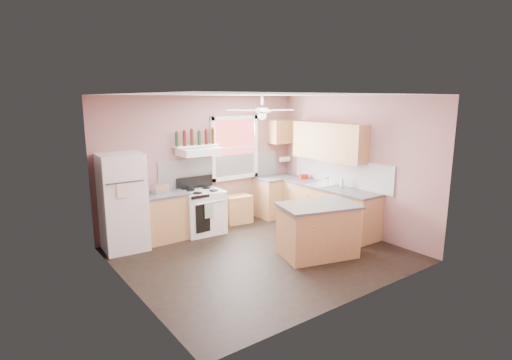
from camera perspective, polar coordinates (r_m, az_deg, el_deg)
floor at (r=7.01m, az=0.80°, el=-10.57°), size 4.50×4.50×0.00m
ceiling at (r=6.49m, az=0.87°, el=12.10°), size 4.50×4.50×0.00m
wall_back at (r=8.30m, az=-7.62°, el=2.52°), size 4.50×0.05×2.70m
wall_right at (r=8.17m, az=13.70°, el=2.15°), size 0.05×4.00×2.70m
wall_left at (r=5.58m, az=-18.18°, el=-2.37°), size 0.05×4.00×2.70m
backsplash_back at (r=8.51m, az=-4.80°, el=1.62°), size 2.90×0.03×0.55m
backsplash_right at (r=8.36m, az=11.90°, el=1.23°), size 0.03×2.60×0.55m
window_view at (r=8.61m, az=-3.12°, el=4.61°), size 1.00×0.02×1.20m
window_frame at (r=8.58m, az=-3.03°, el=4.59°), size 1.16×0.07×1.36m
refrigerator at (r=7.38m, az=-18.52°, el=-3.02°), size 0.78×0.76×1.72m
base_cabinet_left at (r=7.77m, az=-13.17°, el=-5.27°), size 0.90×0.60×0.86m
counter_left at (r=7.65m, az=-13.33°, el=-2.05°), size 0.92×0.62×0.04m
toaster at (r=7.65m, az=-13.50°, el=-1.22°), size 0.30×0.20×0.18m
stove at (r=8.02m, az=-7.63°, el=-4.53°), size 0.83×0.70×0.86m
range_hood at (r=7.91m, az=-8.17°, el=4.04°), size 0.78×0.50×0.14m
bottle_shelf at (r=8.01m, az=-8.60°, el=4.84°), size 0.90×0.26×0.03m
cart at (r=8.64m, az=-2.58°, el=-4.31°), size 0.60×0.45×0.56m
base_cabinet_corner at (r=9.18m, az=3.16°, el=-2.39°), size 1.00×0.60×0.86m
base_cabinet_right at (r=8.32m, az=10.37°, el=-4.03°), size 0.60×2.20×0.86m
counter_corner at (r=9.08m, az=3.20°, el=0.37°), size 1.02×0.62×0.04m
counter_right at (r=8.21m, az=10.43°, el=-1.01°), size 0.62×2.22×0.04m
sink at (r=8.34m, az=9.44°, el=-0.67°), size 0.55×0.45×0.03m
faucet at (r=8.43m, az=10.22°, el=-0.04°), size 0.03×0.03×0.14m
upper_cabinet_right at (r=8.30m, az=10.32°, el=5.43°), size 0.33×1.80×0.76m
upper_cabinet_corner at (r=9.17m, az=3.72°, el=6.91°), size 0.60×0.33×0.52m
paper_towel at (r=9.34m, az=4.12°, el=2.98°), size 0.26×0.12×0.12m
island at (r=6.90m, az=8.81°, el=-7.24°), size 1.37×1.06×0.86m
island_top at (r=6.77m, az=8.92°, el=-3.63°), size 1.46×1.15×0.04m
ceiling_fan_hub at (r=6.49m, az=0.86°, el=9.89°), size 0.20×0.20×0.08m
soap_bottle at (r=8.13m, az=12.18°, el=-0.26°), size 0.11×0.11×0.22m
red_caddy at (r=8.88m, az=6.82°, el=0.51°), size 0.21×0.17×0.10m
wine_bottles at (r=7.99m, az=-8.59°, el=5.99°), size 0.86×0.06×0.31m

